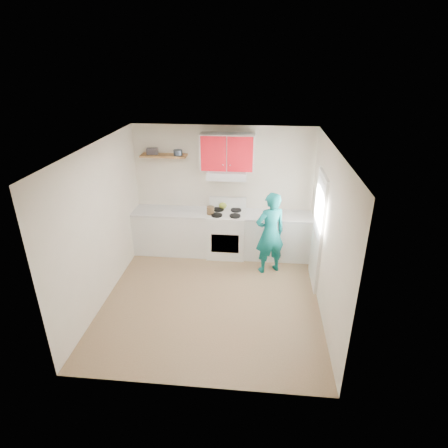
# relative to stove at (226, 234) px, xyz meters

# --- Properties ---
(floor) EXTENTS (3.80, 3.80, 0.00)m
(floor) POSITION_rel_stove_xyz_m (-0.10, -1.57, -0.46)
(floor) COLOR brown
(floor) RESTS_ON ground
(ceiling) EXTENTS (3.60, 3.80, 0.04)m
(ceiling) POSITION_rel_stove_xyz_m (-0.10, -1.57, 2.14)
(ceiling) COLOR white
(ceiling) RESTS_ON floor
(back_wall) EXTENTS (3.60, 0.04, 2.60)m
(back_wall) POSITION_rel_stove_xyz_m (-0.10, 0.32, 0.84)
(back_wall) COLOR beige
(back_wall) RESTS_ON floor
(front_wall) EXTENTS (3.60, 0.04, 2.60)m
(front_wall) POSITION_rel_stove_xyz_m (-0.10, -3.47, 0.84)
(front_wall) COLOR beige
(front_wall) RESTS_ON floor
(left_wall) EXTENTS (0.04, 3.80, 2.60)m
(left_wall) POSITION_rel_stove_xyz_m (-1.90, -1.57, 0.84)
(left_wall) COLOR beige
(left_wall) RESTS_ON floor
(right_wall) EXTENTS (0.04, 3.80, 2.60)m
(right_wall) POSITION_rel_stove_xyz_m (1.70, -1.57, 0.84)
(right_wall) COLOR beige
(right_wall) RESTS_ON floor
(door) EXTENTS (0.05, 0.85, 2.05)m
(door) POSITION_rel_stove_xyz_m (1.68, -0.88, 0.56)
(door) COLOR white
(door) RESTS_ON floor
(door_glass) EXTENTS (0.01, 0.55, 0.95)m
(door_glass) POSITION_rel_stove_xyz_m (1.65, -0.88, 0.99)
(door_glass) COLOR white
(door_glass) RESTS_ON door
(counter_left) EXTENTS (1.52, 0.60, 0.90)m
(counter_left) POSITION_rel_stove_xyz_m (-1.14, 0.02, -0.01)
(counter_left) COLOR silver
(counter_left) RESTS_ON floor
(counter_right) EXTENTS (1.32, 0.60, 0.90)m
(counter_right) POSITION_rel_stove_xyz_m (1.04, 0.02, -0.01)
(counter_right) COLOR silver
(counter_right) RESTS_ON floor
(stove) EXTENTS (0.76, 0.65, 0.92)m
(stove) POSITION_rel_stove_xyz_m (0.00, 0.00, 0.00)
(stove) COLOR white
(stove) RESTS_ON floor
(range_hood) EXTENTS (0.76, 0.44, 0.15)m
(range_hood) POSITION_rel_stove_xyz_m (0.00, 0.10, 1.24)
(range_hood) COLOR silver
(range_hood) RESTS_ON back_wall
(upper_cabinets) EXTENTS (1.02, 0.33, 0.70)m
(upper_cabinets) POSITION_rel_stove_xyz_m (0.00, 0.16, 1.66)
(upper_cabinets) COLOR red
(upper_cabinets) RESTS_ON back_wall
(shelf) EXTENTS (0.90, 0.30, 0.04)m
(shelf) POSITION_rel_stove_xyz_m (-1.25, 0.18, 1.56)
(shelf) COLOR brown
(shelf) RESTS_ON back_wall
(books) EXTENTS (0.24, 0.19, 0.11)m
(books) POSITION_rel_stove_xyz_m (-1.48, 0.19, 1.63)
(books) COLOR #3E363B
(books) RESTS_ON shelf
(tin) EXTENTS (0.22, 0.22, 0.11)m
(tin) POSITION_rel_stove_xyz_m (-0.96, 0.14, 1.63)
(tin) COLOR #333D4C
(tin) RESTS_ON shelf
(kettle) EXTENTS (0.20, 0.20, 0.14)m
(kettle) POSITION_rel_stove_xyz_m (-0.10, 0.24, 0.53)
(kettle) COLOR olive
(kettle) RESTS_ON stove
(crock) EXTENTS (0.19, 0.19, 0.18)m
(crock) POSITION_rel_stove_xyz_m (-0.31, -0.07, 0.53)
(crock) COLOR #4D3821
(crock) RESTS_ON counter_left
(cutting_board) EXTENTS (0.32, 0.25, 0.02)m
(cutting_board) POSITION_rel_stove_xyz_m (0.86, -0.00, 0.45)
(cutting_board) COLOR olive
(cutting_board) RESTS_ON counter_right
(silicone_mat) EXTENTS (0.33, 0.30, 0.01)m
(silicone_mat) POSITION_rel_stove_xyz_m (1.40, -0.06, 0.44)
(silicone_mat) COLOR red
(silicone_mat) RESTS_ON counter_right
(person) EXTENTS (0.69, 0.59, 1.60)m
(person) POSITION_rel_stove_xyz_m (0.87, -0.59, 0.34)
(person) COLOR #0A6161
(person) RESTS_ON floor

